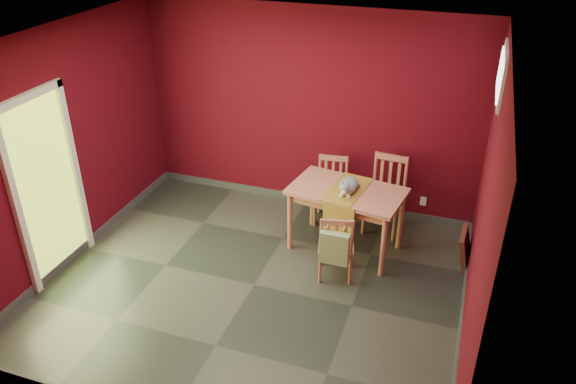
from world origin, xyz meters
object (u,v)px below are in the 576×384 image
(chair_near, at_px, (336,245))
(tote_bag, at_px, (334,248))
(chair_far_left, at_px, (331,189))
(cat, at_px, (349,183))
(picture_frame, at_px, (465,249))
(chair_far_right, at_px, (386,194))
(dining_table, at_px, (347,197))

(chair_near, bearing_deg, tote_bag, -81.62)
(chair_far_left, bearing_deg, cat, -60.18)
(chair_near, height_order, picture_frame, chair_near)
(chair_near, height_order, tote_bag, chair_near)
(chair_near, distance_m, tote_bag, 0.23)
(chair_far_left, relative_size, chair_far_right, 0.89)
(chair_far_right, height_order, tote_bag, chair_far_right)
(chair_far_right, bearing_deg, tote_bag, -101.98)
(chair_near, relative_size, cat, 1.92)
(chair_far_right, bearing_deg, cat, -118.22)
(picture_frame, bearing_deg, tote_bag, -145.73)
(chair_far_right, bearing_deg, chair_near, -105.26)
(dining_table, height_order, picture_frame, dining_table)
(picture_frame, bearing_deg, chair_near, -152.62)
(chair_far_left, relative_size, cat, 2.01)
(chair_far_right, xyz_separation_m, picture_frame, (1.04, -0.50, -0.28))
(dining_table, bearing_deg, picture_frame, 4.70)
(tote_bag, height_order, picture_frame, tote_bag)
(dining_table, distance_m, cat, 0.21)
(chair_far_right, distance_m, cat, 0.85)
(dining_table, relative_size, chair_far_right, 1.43)
(chair_far_right, xyz_separation_m, tote_bag, (-0.30, -1.42, 0.03))
(chair_far_left, height_order, chair_far_right, chair_far_right)
(chair_far_right, relative_size, tote_bag, 2.23)
(dining_table, xyz_separation_m, picture_frame, (1.41, 0.12, -0.49))
(chair_far_right, height_order, picture_frame, chair_far_right)
(dining_table, xyz_separation_m, tote_bag, (0.07, -0.80, -0.19))
(chair_near, distance_m, cat, 0.76)
(tote_bag, distance_m, cat, 0.87)
(dining_table, height_order, chair_far_left, chair_far_left)
(chair_far_left, height_order, tote_bag, chair_far_left)
(tote_bag, bearing_deg, chair_near, 98.38)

